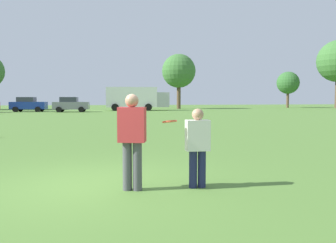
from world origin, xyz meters
TOP-DOWN VIEW (x-y plane):
  - ground_plane at (0.00, 0.00)m, footprint 158.58×158.58m
  - player_thrower at (0.75, -0.49)m, footprint 0.53×0.39m
  - player_defender at (1.96, -0.51)m, footprint 0.44×0.26m
  - frisbee at (1.44, -0.48)m, footprint 0.27×0.27m
  - parked_car_mid_right at (-9.26, 37.95)m, footprint 4.30×2.41m
  - parked_car_near_right at (-3.98, 36.21)m, footprint 4.30×2.41m
  - box_truck at (4.33, 40.02)m, footprint 8.63×3.33m
  - tree_center_elm at (11.71, 46.58)m, footprint 5.36×5.36m
  - tree_east_birch at (32.25, 49.30)m, footprint 3.95×3.95m

SIDE VIEW (x-z plane):
  - ground_plane at x=0.00m, z-range 0.00..0.00m
  - player_defender at x=1.96m, z-range 0.09..1.56m
  - parked_car_mid_right at x=-9.26m, z-range 0.01..1.83m
  - parked_car_near_right at x=-3.98m, z-range 0.01..1.83m
  - player_thrower at x=0.75m, z-range 0.11..1.84m
  - frisbee at x=1.44m, z-range 1.19..1.28m
  - box_truck at x=4.33m, z-range 0.16..3.34m
  - tree_east_birch at x=32.25m, z-range 1.21..7.63m
  - tree_center_elm at x=11.71m, z-range 1.64..10.35m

